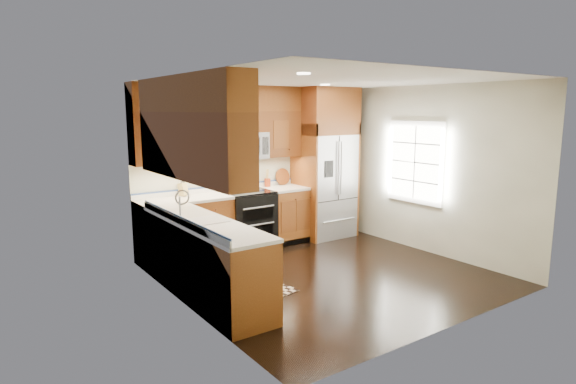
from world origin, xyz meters
TOP-DOWN VIEW (x-y plane):
  - ground at (0.00, 0.00)m, footprint 4.00×4.00m
  - wall_back at (0.00, 2.00)m, footprint 4.00×0.02m
  - wall_left at (-2.00, 0.00)m, footprint 0.02×4.00m
  - wall_right at (2.00, 0.00)m, footprint 0.02×4.00m
  - window at (1.98, 0.20)m, footprint 0.04×1.10m
  - base_cabinets at (-1.23, 0.90)m, footprint 2.85×3.00m
  - countertop at (-1.09, 1.01)m, footprint 2.86×3.01m
  - upper_cabinets at (-1.15, 1.09)m, footprint 2.85×3.00m
  - range at (-0.25, 1.67)m, footprint 0.76×0.67m
  - microwave at (-0.25, 1.80)m, footprint 0.76×0.40m
  - refrigerator at (1.30, 1.63)m, footprint 0.98×0.75m
  - sink_faucet at (-1.73, 0.23)m, footprint 0.54×0.44m
  - rug at (-1.20, 0.33)m, footprint 1.08×1.54m
  - knife_block at (-1.24, 1.90)m, footprint 0.12×0.14m
  - utensil_crock at (0.29, 1.92)m, footprint 0.12×0.12m
  - cutting_board at (0.61, 1.94)m, footprint 0.30×0.30m

SIDE VIEW (x-z plane):
  - ground at x=0.00m, z-range 0.00..0.00m
  - rug at x=-1.20m, z-range 0.00..0.01m
  - base_cabinets at x=-1.23m, z-range 0.00..0.90m
  - range at x=-0.25m, z-range 0.00..0.94m
  - countertop at x=-1.09m, z-range 0.90..0.94m
  - cutting_board at x=0.61m, z-range 0.94..0.96m
  - sink_faucet at x=-1.73m, z-range 0.81..1.18m
  - utensil_crock at x=0.29m, z-range 0.89..1.19m
  - knife_block at x=-1.24m, z-range 0.92..1.17m
  - wall_back at x=0.00m, z-range 0.00..2.60m
  - wall_left at x=-2.00m, z-range 0.00..2.60m
  - wall_right at x=2.00m, z-range 0.00..2.60m
  - refrigerator at x=1.30m, z-range 0.00..2.60m
  - window at x=1.98m, z-range 0.75..2.05m
  - microwave at x=-0.25m, z-range 1.45..1.87m
  - upper_cabinets at x=-1.15m, z-range 1.45..2.60m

